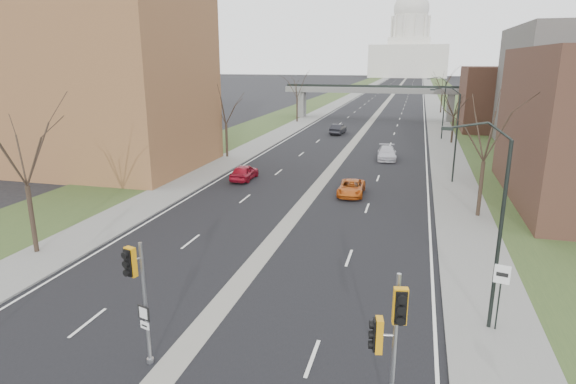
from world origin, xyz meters
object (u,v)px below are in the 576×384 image
at_px(speed_limit_sign, 501,286).
at_px(car_left_far, 338,129).
at_px(car_right_mid, 387,153).
at_px(signal_pole_median, 137,284).
at_px(car_left_near, 244,172).
at_px(signal_pole_right, 390,330).
at_px(car_right_near, 351,188).

distance_m(speed_limit_sign, car_left_far, 55.78).
xyz_separation_m(speed_limit_sign, car_left_far, (-15.41, 53.60, -1.35)).
bearing_deg(car_right_mid, speed_limit_sign, -83.49).
xyz_separation_m(signal_pole_median, car_left_near, (-6.34, 28.29, -2.64)).
xyz_separation_m(signal_pole_right, car_right_near, (-4.64, 26.27, -2.69)).
height_order(car_right_near, car_right_mid, car_right_mid).
bearing_deg(car_left_near, car_right_mid, -133.68).
bearing_deg(car_left_near, signal_pole_median, 101.99).
bearing_deg(car_left_far, car_right_mid, 120.13).
distance_m(speed_limit_sign, car_right_near, 21.59).
distance_m(car_left_near, car_right_near, 10.90).
height_order(signal_pole_median, car_right_near, signal_pole_median).
height_order(signal_pole_median, car_right_mid, signal_pole_median).
xyz_separation_m(signal_pole_median, car_right_mid, (6.12, 41.63, -2.65)).
bearing_deg(speed_limit_sign, car_right_near, 126.60).
distance_m(signal_pole_right, car_right_near, 26.81).
xyz_separation_m(signal_pole_right, car_right_mid, (-2.74, 42.28, -2.57)).
relative_size(signal_pole_right, speed_limit_sign, 1.73).
relative_size(signal_pole_right, car_left_near, 1.16).
xyz_separation_m(car_left_near, car_right_near, (10.57, -2.66, -0.12)).
height_order(car_left_near, car_right_mid, car_left_near).
distance_m(speed_limit_sign, car_right_mid, 36.36).
bearing_deg(speed_limit_sign, signal_pole_median, -142.78).
bearing_deg(car_right_near, speed_limit_sign, -67.61).
bearing_deg(car_left_near, car_right_near, 165.22).
bearing_deg(car_right_mid, signal_pole_median, -102.75).
distance_m(signal_pole_median, car_right_near, 26.12).
xyz_separation_m(signal_pole_median, car_right_near, (4.23, 25.63, -2.76)).
relative_size(signal_pole_right, car_left_far, 1.08).
bearing_deg(car_left_far, car_right_near, 105.73).
height_order(signal_pole_median, signal_pole_right, signal_pole_right).
bearing_deg(car_right_mid, car_left_far, 111.12).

